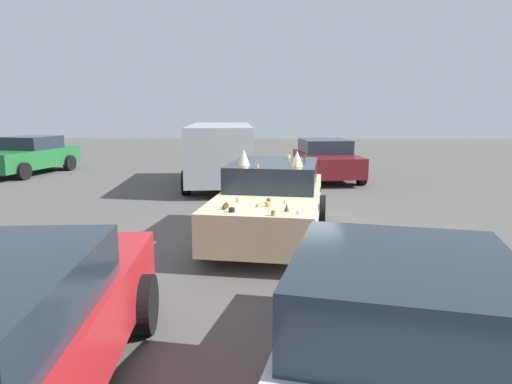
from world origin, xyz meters
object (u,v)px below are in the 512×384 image
Objects in this scene: parked_sedan_behind_right at (29,156)px; parked_sedan_row_back_far at (326,159)px; parked_sedan_row_back_center at (398,336)px; art_car_decorated at (272,200)px; parked_van_near_left at (221,152)px.

parked_sedan_row_back_far is at bearing 96.41° from parked_sedan_behind_right.
parked_sedan_row_back_center reaches higher than parked_sedan_row_back_far.
parked_sedan_row_back_center is (-5.35, -1.04, -0.03)m from art_car_decorated.
parked_van_near_left is 3.92m from parked_sedan_row_back_far.
parked_sedan_row_back_far is (12.76, -0.84, 0.02)m from parked_sedan_row_back_center.
parked_van_near_left is 1.18× the size of parked_sedan_row_back_center.
parked_van_near_left is (5.86, 1.70, 0.40)m from art_car_decorated.
parked_sedan_behind_right is at bearing 49.24° from parked_sedan_row_back_center.
art_car_decorated is 5.45m from parked_sedan_row_back_center.
parked_sedan_row_back_center is (-11.21, -2.74, -0.42)m from parked_van_near_left.
art_car_decorated is 0.91× the size of parked_van_near_left.
parked_sedan_behind_right is (2.51, 7.73, -0.41)m from parked_van_near_left.
parked_sedan_row_back_far is 0.92× the size of parked_sedan_behind_right.
parked_sedan_behind_right reaches higher than parked_sedan_row_back_center.
art_car_decorated is 1.15× the size of parked_sedan_row_back_far.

